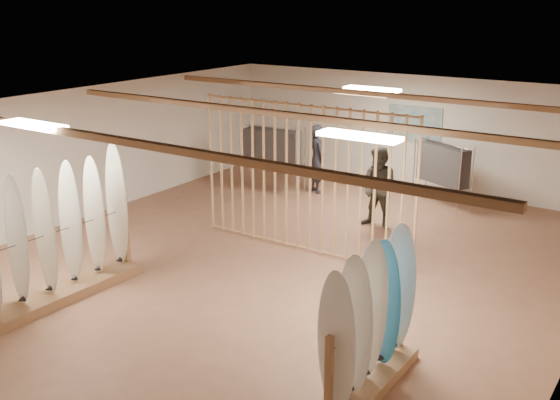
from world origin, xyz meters
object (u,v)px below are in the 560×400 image
Objects in this scene: clothing_rack_a at (272,149)px; shopper_a at (317,154)px; rack_right at (368,340)px; rack_left at (61,252)px; clothing_rack_b at (443,165)px; shopper_b at (380,183)px.

shopper_a is (0.93, 0.56, -0.12)m from clothing_rack_a.
rack_right reaches higher than clothing_rack_a.
rack_left is 7.34m from shopper_a.
rack_right is 7.77m from clothing_rack_b.
shopper_b is at bearing -178.67° from shopper_a.
shopper_b is (3.34, -0.98, -0.10)m from clothing_rack_a.
clothing_rack_a is 4.05m from clothing_rack_b.
shopper_a is at bearing 89.04° from rack_left.
clothing_rack_b is at bearing 10.71° from clothing_rack_a.
rack_right is at bearing -53.54° from clothing_rack_a.
rack_right is (5.18, 0.37, -0.11)m from rack_left.
rack_right is 1.06× the size of shopper_a.
clothing_rack_a is 1.09m from shopper_a.
rack_right is at bearing -65.68° from shopper_b.
shopper_b is (-2.43, 5.41, 0.31)m from rack_right.
clothing_rack_b is 3.01m from shopper_a.
rack_right is 1.04× the size of shopper_b.
rack_left is 1.44× the size of shopper_b.
rack_left is 1.38× the size of rack_right.
rack_left reaches higher than clothing_rack_b.
clothing_rack_a is 1.09× the size of clothing_rack_b.
rack_right is at bearing 158.81° from shopper_a.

